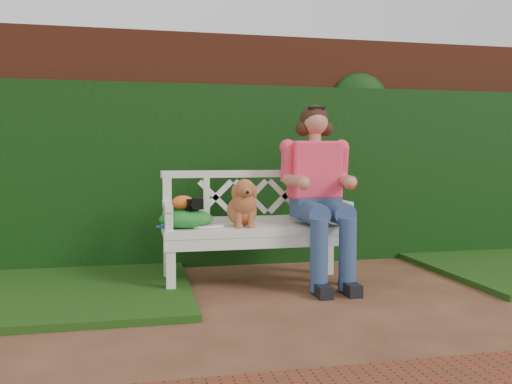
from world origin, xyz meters
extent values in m
plane|color=#4E2B1B|center=(0.00, 0.00, 0.00)|extent=(60.00, 60.00, 0.00)
cube|color=maroon|center=(0.00, 1.90, 1.10)|extent=(10.00, 0.30, 2.20)
cube|color=#114A0D|center=(0.00, 1.68, 0.85)|extent=(10.00, 0.18, 1.70)
cube|color=black|center=(-2.40, 0.90, 0.03)|extent=(2.60, 2.00, 0.05)
cube|color=black|center=(-1.06, 0.79, 0.67)|extent=(0.15, 0.13, 0.09)
ellipsoid|color=orange|center=(-1.14, 0.82, 0.68)|extent=(0.18, 0.14, 0.11)
camera|label=1|loc=(-1.47, -3.42, 1.05)|focal=38.00mm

